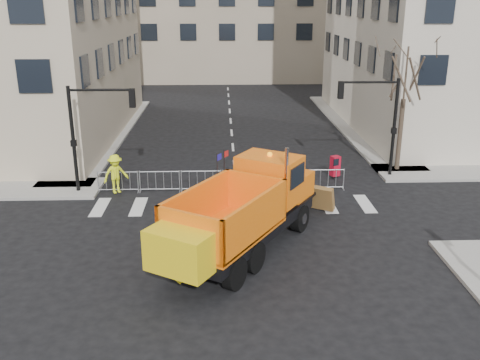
{
  "coord_description": "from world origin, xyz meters",
  "views": [
    {
      "loc": [
        -0.74,
        -18.13,
        9.33
      ],
      "look_at": [
        -0.01,
        2.5,
        2.3
      ],
      "focal_mm": 40.0,
      "sensor_mm": 36.0,
      "label": 1
    }
  ],
  "objects_px": {
    "cop_c": "(299,186)",
    "newspaper_box": "(335,166)",
    "worker": "(116,174)",
    "plow_truck": "(242,210)",
    "cop_a": "(272,183)",
    "cop_b": "(276,187)"
  },
  "relations": [
    {
      "from": "worker",
      "to": "newspaper_box",
      "type": "relative_size",
      "value": 1.78
    },
    {
      "from": "cop_a",
      "to": "cop_b",
      "type": "xyz_separation_m",
      "value": [
        0.18,
        -0.21,
        -0.12
      ]
    },
    {
      "from": "worker",
      "to": "plow_truck",
      "type": "bearing_deg",
      "value": -80.36
    },
    {
      "from": "plow_truck",
      "to": "cop_c",
      "type": "relative_size",
      "value": 6.28
    },
    {
      "from": "cop_c",
      "to": "worker",
      "type": "relative_size",
      "value": 0.83
    },
    {
      "from": "newspaper_box",
      "to": "cop_b",
      "type": "bearing_deg",
      "value": -158.31
    },
    {
      "from": "plow_truck",
      "to": "cop_b",
      "type": "xyz_separation_m",
      "value": [
        1.79,
        5.04,
        -0.9
      ]
    },
    {
      "from": "cop_a",
      "to": "worker",
      "type": "relative_size",
      "value": 1.02
    },
    {
      "from": "plow_truck",
      "to": "cop_c",
      "type": "xyz_separation_m",
      "value": [
        2.95,
        5.36,
        -0.97
      ]
    },
    {
      "from": "cop_b",
      "to": "newspaper_box",
      "type": "height_order",
      "value": "cop_b"
    },
    {
      "from": "worker",
      "to": "newspaper_box",
      "type": "height_order",
      "value": "worker"
    },
    {
      "from": "cop_c",
      "to": "worker",
      "type": "distance_m",
      "value": 9.04
    },
    {
      "from": "cop_c",
      "to": "newspaper_box",
      "type": "relative_size",
      "value": 1.48
    },
    {
      "from": "cop_a",
      "to": "newspaper_box",
      "type": "xyz_separation_m",
      "value": [
        3.78,
        3.59,
        -0.3
      ]
    },
    {
      "from": "worker",
      "to": "cop_c",
      "type": "bearing_deg",
      "value": -40.43
    },
    {
      "from": "cop_b",
      "to": "plow_truck",
      "type": "bearing_deg",
      "value": 100.38
    },
    {
      "from": "cop_b",
      "to": "worker",
      "type": "height_order",
      "value": "worker"
    },
    {
      "from": "cop_c",
      "to": "newspaper_box",
      "type": "distance_m",
      "value": 4.25
    },
    {
      "from": "newspaper_box",
      "to": "worker",
      "type": "bearing_deg",
      "value": 166.48
    },
    {
      "from": "plow_truck",
      "to": "cop_a",
      "type": "relative_size",
      "value": 5.13
    },
    {
      "from": "cop_b",
      "to": "cop_c",
      "type": "xyz_separation_m",
      "value": [
        1.16,
        0.32,
        -0.06
      ]
    },
    {
      "from": "cop_c",
      "to": "newspaper_box",
      "type": "xyz_separation_m",
      "value": [
        2.44,
        3.48,
        -0.11
      ]
    }
  ]
}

